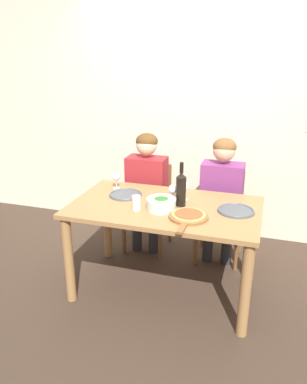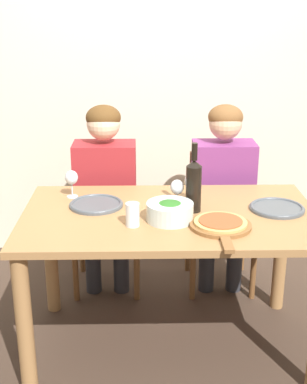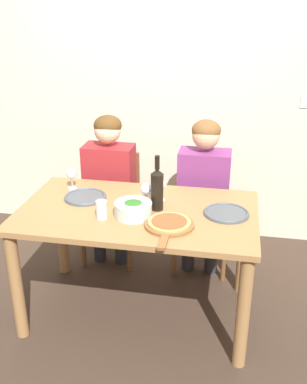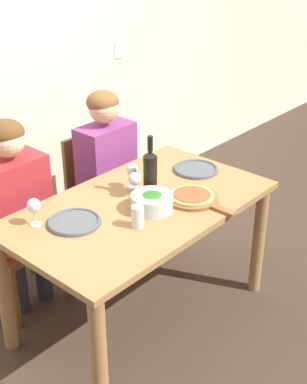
% 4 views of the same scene
% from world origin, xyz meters
% --- Properties ---
extents(ground_plane, '(40.00, 40.00, 0.00)m').
position_xyz_m(ground_plane, '(0.00, 0.00, 0.00)').
color(ground_plane, '#3D2D23').
extents(back_wall, '(10.00, 0.06, 2.70)m').
position_xyz_m(back_wall, '(0.00, 1.27, 1.35)').
color(back_wall, beige).
rests_on(back_wall, ground).
extents(dining_table, '(1.49, 0.87, 0.78)m').
position_xyz_m(dining_table, '(0.00, 0.00, 0.65)').
color(dining_table, '#9E7042').
rests_on(dining_table, ground).
extents(chair_left, '(0.42, 0.42, 0.86)m').
position_xyz_m(chair_left, '(-0.37, 0.74, 0.47)').
color(chair_left, brown).
rests_on(chair_left, ground).
extents(chair_right, '(0.42, 0.42, 0.86)m').
position_xyz_m(chair_right, '(0.36, 0.74, 0.47)').
color(chair_right, brown).
rests_on(chair_right, ground).
extents(person_woman, '(0.47, 0.51, 1.20)m').
position_xyz_m(person_woman, '(-0.37, 0.63, 0.72)').
color(person_woman, '#28282D').
rests_on(person_woman, ground).
extents(person_man, '(0.47, 0.51, 1.20)m').
position_xyz_m(person_man, '(0.36, 0.63, 0.72)').
color(person_man, '#28282D').
rests_on(person_man, ground).
extents(wine_bottle, '(0.08, 0.08, 0.35)m').
position_xyz_m(wine_bottle, '(0.12, 0.03, 0.92)').
color(wine_bottle, black).
rests_on(wine_bottle, dining_table).
extents(broccoli_bowl, '(0.23, 0.23, 0.10)m').
position_xyz_m(broccoli_bowl, '(-0.01, -0.09, 0.82)').
color(broccoli_bowl, silver).
rests_on(broccoli_bowl, dining_table).
extents(dinner_plate_left, '(0.28, 0.28, 0.02)m').
position_xyz_m(dinner_plate_left, '(-0.38, 0.11, 0.79)').
color(dinner_plate_left, '#4C5156').
rests_on(dinner_plate_left, dining_table).
extents(dinner_plate_right, '(0.28, 0.28, 0.02)m').
position_xyz_m(dinner_plate_right, '(0.55, 0.04, 0.79)').
color(dinner_plate_right, '#4C5156').
rests_on(dinner_plate_right, dining_table).
extents(pizza_on_board, '(0.29, 0.43, 0.04)m').
position_xyz_m(pizza_on_board, '(0.23, -0.19, 0.79)').
color(pizza_on_board, brown).
rests_on(pizza_on_board, dining_table).
extents(wine_glass_left, '(0.07, 0.07, 0.15)m').
position_xyz_m(wine_glass_left, '(-0.52, 0.25, 0.88)').
color(wine_glass_left, silver).
rests_on(wine_glass_left, dining_table).
extents(wine_glass_right, '(0.07, 0.07, 0.15)m').
position_xyz_m(wine_glass_right, '(0.12, 0.17, 0.88)').
color(wine_glass_right, silver).
rests_on(wine_glass_right, dining_table).
extents(wine_glass_centre, '(0.07, 0.07, 0.15)m').
position_xyz_m(wine_glass_centre, '(0.04, 0.08, 0.88)').
color(wine_glass_centre, silver).
rests_on(wine_glass_centre, dining_table).
extents(water_tumbler, '(0.07, 0.07, 0.11)m').
position_xyz_m(water_tumbler, '(-0.19, -0.16, 0.83)').
color(water_tumbler, silver).
rests_on(water_tumbler, dining_table).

